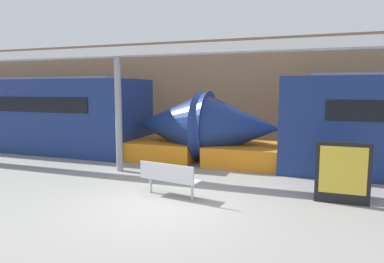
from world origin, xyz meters
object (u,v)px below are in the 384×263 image
at_px(bench_near, 169,177).
at_px(poster_board, 343,173).
at_px(trash_bin, 341,178).
at_px(support_column_near, 119,115).
at_px(train_right, 4,114).

bearing_deg(bench_near, poster_board, 22.30).
relative_size(trash_bin, poster_board, 0.58).
distance_m(poster_board, support_column_near, 6.91).
xyz_separation_m(poster_board, support_column_near, (-6.72, 1.14, 1.12)).
distance_m(bench_near, poster_board, 4.16).
xyz_separation_m(train_right, bench_near, (10.40, -4.51, -0.99)).
bearing_deg(bench_near, support_column_near, 152.49).
distance_m(trash_bin, poster_board, 0.80).
xyz_separation_m(trash_bin, support_column_near, (-6.74, 0.41, 1.43)).
height_order(bench_near, poster_board, poster_board).
relative_size(train_right, support_column_near, 5.36).
xyz_separation_m(train_right, support_column_near, (7.74, -2.48, 0.35)).
height_order(poster_board, support_column_near, support_column_near).
bearing_deg(trash_bin, bench_near, -158.36).
height_order(bench_near, support_column_near, support_column_near).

